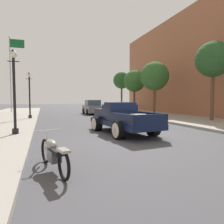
{
  "coord_description": "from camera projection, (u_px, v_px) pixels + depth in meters",
  "views": [
    {
      "loc": [
        -4.03,
        -8.59,
        1.73
      ],
      "look_at": [
        -0.26,
        2.68,
        1.0
      ],
      "focal_mm": 33.14,
      "sensor_mm": 36.0,
      "label": 1
    }
  ],
  "objects": [
    {
      "name": "car_background_grey",
      "position": [
        92.0,
        108.0,
        24.3
      ],
      "size": [
        1.93,
        4.33,
        1.65
      ],
      "color": "slate",
      "rests_on": "ground"
    },
    {
      "name": "motorcycle_parked",
      "position": [
        53.0,
        153.0,
        4.98
      ],
      "size": [
        0.75,
        2.07,
        0.93
      ],
      "color": "black",
      "rests_on": "ground"
    },
    {
      "name": "street_tree_farthest",
      "position": [
        122.0,
        81.0,
        31.73
      ],
      "size": [
        2.57,
        2.57,
        5.78
      ],
      "color": "brown",
      "rests_on": "sidewalk_right"
    },
    {
      "name": "ground_plane",
      "position": [
        136.0,
        137.0,
        9.51
      ],
      "size": [
        140.0,
        140.0,
        0.0
      ],
      "primitive_type": "plane",
      "color": "#47474C"
    },
    {
      "name": "street_tree_second",
      "position": [
        155.0,
        76.0,
        21.38
      ],
      "size": [
        2.94,
        2.94,
        5.45
      ],
      "color": "brown",
      "rests_on": "sidewalk_right"
    },
    {
      "name": "street_lamp_far",
      "position": [
        30.0,
        91.0,
        17.3
      ],
      "size": [
        0.5,
        0.32,
        3.85
      ],
      "color": "black",
      "rests_on": "sidewalk_left"
    },
    {
      "name": "street_lamp_near",
      "position": [
        14.0,
        85.0,
        9.36
      ],
      "size": [
        0.5,
        0.32,
        3.85
      ],
      "color": "black",
      "rests_on": "sidewalk_left"
    },
    {
      "name": "flagpole",
      "position": [
        12.0,
        66.0,
        25.07
      ],
      "size": [
        1.74,
        0.16,
        9.16
      ],
      "color": "#B2B2B7",
      "rests_on": "sidewalk_left"
    },
    {
      "name": "street_tree_nearest",
      "position": [
        213.0,
        60.0,
        15.37
      ],
      "size": [
        2.64,
        2.64,
        5.88
      ],
      "color": "brown",
      "rests_on": "sidewalk_right"
    },
    {
      "name": "street_tree_third",
      "position": [
        134.0,
        81.0,
        26.85
      ],
      "size": [
        2.8,
        2.8,
        5.35
      ],
      "color": "brown",
      "rests_on": "sidewalk_right"
    },
    {
      "name": "hotrod_truck_navy",
      "position": [
        121.0,
        118.0,
        10.74
      ],
      "size": [
        2.54,
        5.07,
        1.58
      ],
      "color": "#0F1938",
      "rests_on": "ground"
    }
  ]
}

